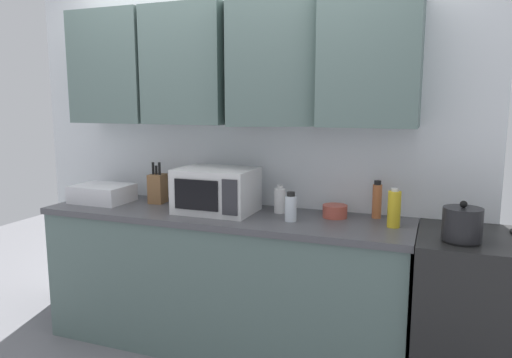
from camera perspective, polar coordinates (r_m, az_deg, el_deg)
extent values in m
cube|color=white|center=(3.28, -1.70, 4.05)|extent=(3.22, 0.06, 2.60)
cube|color=slate|center=(3.55, -16.38, 12.56)|extent=(0.56, 0.33, 0.75)
cube|color=slate|center=(3.23, -7.93, 13.21)|extent=(0.56, 0.33, 0.75)
cube|color=slate|center=(2.96, 1.86, 13.67)|extent=(0.64, 0.52, 0.75)
cube|color=slate|center=(2.86, 13.49, 13.58)|extent=(0.56, 0.33, 0.75)
cube|color=slate|center=(3.18, -3.97, -12.27)|extent=(2.32, 0.60, 0.86)
cube|color=#4C4C51|center=(3.05, -4.06, -4.37)|extent=(2.35, 0.63, 0.04)
cube|color=black|center=(2.91, 26.01, -14.89)|extent=(0.76, 0.64, 0.90)
cylinder|color=black|center=(2.62, 23.24, -6.79)|extent=(0.18, 0.18, 0.01)
cylinder|color=black|center=(2.89, 23.05, -5.32)|extent=(0.18, 0.18, 0.01)
cylinder|color=black|center=(2.60, 23.36, -4.93)|extent=(0.19, 0.19, 0.16)
sphere|color=black|center=(2.58, 23.50, -2.78)|extent=(0.04, 0.04, 0.04)
cube|color=silver|center=(3.04, -4.71, -1.34)|extent=(0.48, 0.36, 0.28)
cube|color=black|center=(2.90, -7.16, -1.89)|extent=(0.29, 0.01, 0.18)
cube|color=#2D2D33|center=(2.80, -3.16, -2.21)|extent=(0.10, 0.01, 0.21)
cube|color=silver|center=(3.51, -17.82, -1.65)|extent=(0.38, 0.30, 0.12)
cube|color=brown|center=(3.38, -11.63, -1.13)|extent=(0.11, 0.13, 0.20)
cylinder|color=black|center=(3.36, -12.16, 1.26)|extent=(0.02, 0.02, 0.08)
cylinder|color=black|center=(3.35, -11.80, 1.05)|extent=(0.02, 0.02, 0.06)
cylinder|color=black|center=(3.33, -11.44, 1.23)|extent=(0.02, 0.02, 0.08)
cylinder|color=#BC6638|center=(2.97, 14.21, -2.60)|extent=(0.06, 0.06, 0.20)
cylinder|color=black|center=(2.94, 14.30, -0.43)|extent=(0.04, 0.04, 0.02)
cylinder|color=silver|center=(2.81, 4.16, -3.54)|extent=(0.07, 0.07, 0.15)
cylinder|color=black|center=(2.79, 4.18, -1.79)|extent=(0.05, 0.05, 0.03)
cylinder|color=gold|center=(2.77, 16.12, -3.48)|extent=(0.07, 0.07, 0.20)
cylinder|color=silver|center=(2.75, 16.23, -1.22)|extent=(0.04, 0.04, 0.02)
cylinder|color=white|center=(3.02, 2.85, -2.60)|extent=(0.07, 0.07, 0.16)
cylinder|color=silver|center=(3.00, 2.87, -0.93)|extent=(0.04, 0.04, 0.02)
cylinder|color=#B24C3D|center=(2.94, 9.38, -3.80)|extent=(0.15, 0.15, 0.08)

